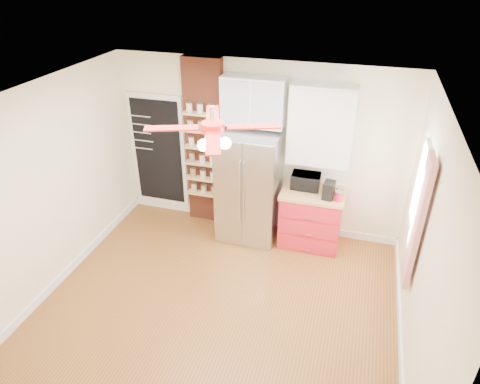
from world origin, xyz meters
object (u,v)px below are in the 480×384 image
(fridge, at_px, (249,186))
(red_cabinet, at_px, (311,218))
(toaster_oven, at_px, (306,181))
(coffee_maker, at_px, (329,190))
(ceiling_fan, at_px, (213,128))
(canister_left, at_px, (338,197))
(pantry_jar_oats, at_px, (192,141))

(fridge, xyz_separation_m, red_cabinet, (0.97, 0.05, -0.42))
(toaster_oven, bearing_deg, red_cabinet, -36.19)
(toaster_oven, bearing_deg, coffee_maker, -29.49)
(fridge, distance_m, red_cabinet, 1.06)
(ceiling_fan, relative_size, coffee_maker, 5.52)
(ceiling_fan, bearing_deg, toaster_oven, 66.32)
(red_cabinet, xyz_separation_m, canister_left, (0.37, -0.16, 0.52))
(ceiling_fan, height_order, toaster_oven, ceiling_fan)
(toaster_oven, height_order, pantry_jar_oats, pantry_jar_oats)
(canister_left, bearing_deg, pantry_jar_oats, 173.39)
(red_cabinet, xyz_separation_m, pantry_jar_oats, (-1.94, 0.11, 0.98))
(ceiling_fan, bearing_deg, fridge, 91.76)
(fridge, xyz_separation_m, pantry_jar_oats, (-0.97, 0.16, 0.56))
(red_cabinet, distance_m, toaster_oven, 0.59)
(red_cabinet, bearing_deg, pantry_jar_oats, 176.67)
(coffee_maker, distance_m, pantry_jar_oats, 2.21)
(coffee_maker, bearing_deg, red_cabinet, 163.66)
(red_cabinet, height_order, canister_left, canister_left)
(toaster_oven, bearing_deg, fridge, -170.56)
(coffee_maker, height_order, canister_left, coffee_maker)
(red_cabinet, height_order, toaster_oven, toaster_oven)
(ceiling_fan, bearing_deg, red_cabinet, 61.29)
(toaster_oven, height_order, coffee_maker, coffee_maker)
(red_cabinet, xyz_separation_m, coffee_maker, (0.22, -0.10, 0.57))
(ceiling_fan, relative_size, pantry_jar_oats, 11.01)
(toaster_oven, distance_m, pantry_jar_oats, 1.85)
(fridge, distance_m, toaster_oven, 0.86)
(coffee_maker, bearing_deg, ceiling_fan, -118.18)
(red_cabinet, relative_size, toaster_oven, 2.23)
(ceiling_fan, bearing_deg, coffee_maker, 54.15)
(coffee_maker, relative_size, pantry_jar_oats, 1.99)
(red_cabinet, height_order, coffee_maker, coffee_maker)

